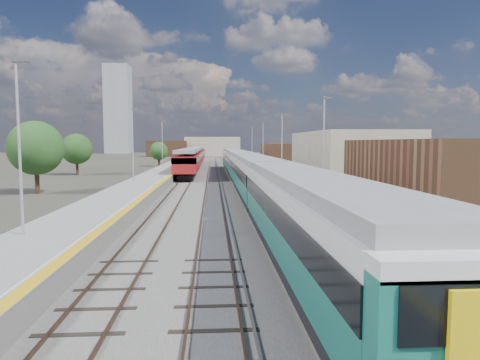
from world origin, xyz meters
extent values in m
plane|color=#47443A|center=(0.00, 50.00, 0.00)|extent=(320.00, 320.00, 0.00)
cube|color=#565451|center=(-2.25, 52.50, 0.03)|extent=(10.50, 155.00, 0.06)
cube|color=#4C3323|center=(0.78, 55.00, 0.11)|extent=(0.07, 160.00, 0.14)
cube|color=#4C3323|center=(2.22, 55.00, 0.11)|extent=(0.07, 160.00, 0.14)
cube|color=#4C3323|center=(-2.72, 55.00, 0.11)|extent=(0.07, 160.00, 0.14)
cube|color=#4C3323|center=(-1.28, 55.00, 0.11)|extent=(0.07, 160.00, 0.14)
cube|color=#4C3323|center=(-6.22, 55.00, 0.11)|extent=(0.07, 160.00, 0.14)
cube|color=#4C3323|center=(-4.78, 55.00, 0.11)|extent=(0.07, 160.00, 0.14)
cube|color=gray|center=(0.45, 55.00, 0.10)|extent=(0.08, 160.00, 0.10)
cube|color=gray|center=(-0.95, 55.00, 0.10)|extent=(0.08, 160.00, 0.10)
cube|color=slate|center=(5.25, 52.50, 0.50)|extent=(4.70, 155.00, 1.00)
cube|color=gray|center=(5.25, 52.50, 1.00)|extent=(4.70, 155.00, 0.03)
cube|color=gold|center=(3.15, 52.50, 1.02)|extent=(0.40, 155.00, 0.01)
cube|color=gray|center=(7.45, 52.50, 1.60)|extent=(0.06, 155.00, 1.20)
cylinder|color=#9EA0A3|center=(6.60, 22.00, 4.77)|extent=(0.12, 0.12, 7.50)
cube|color=#4C4C4F|center=(6.85, 22.00, 8.42)|extent=(0.70, 0.18, 0.14)
cylinder|color=#9EA0A3|center=(6.60, 42.00, 4.77)|extent=(0.12, 0.12, 7.50)
cube|color=#4C4C4F|center=(6.85, 42.00, 8.42)|extent=(0.70, 0.18, 0.14)
cylinder|color=#9EA0A3|center=(6.60, 62.00, 4.77)|extent=(0.12, 0.12, 7.50)
cube|color=#4C4C4F|center=(6.85, 62.00, 8.42)|extent=(0.70, 0.18, 0.14)
cylinder|color=#9EA0A3|center=(6.60, 82.00, 4.77)|extent=(0.12, 0.12, 7.50)
cube|color=#4C4C4F|center=(6.85, 82.00, 8.42)|extent=(0.70, 0.18, 0.14)
cube|color=slate|center=(-9.05, 52.50, 0.50)|extent=(4.30, 155.00, 1.00)
cube|color=gray|center=(-9.05, 52.50, 1.00)|extent=(4.30, 155.00, 0.03)
cube|color=gold|center=(-7.15, 52.50, 1.02)|extent=(0.45, 155.00, 0.01)
cube|color=silver|center=(-7.50, 52.50, 1.03)|extent=(0.08, 155.00, 0.01)
cylinder|color=#9EA0A3|center=(-10.20, 8.00, 4.77)|extent=(0.12, 0.12, 7.50)
cube|color=#4C4C4F|center=(-9.95, 8.00, 8.42)|extent=(0.70, 0.18, 0.14)
cylinder|color=#9EA0A3|center=(-10.20, 34.00, 4.77)|extent=(0.12, 0.12, 7.50)
cube|color=#4C4C4F|center=(-9.95, 34.00, 8.42)|extent=(0.70, 0.18, 0.14)
cylinder|color=#9EA0A3|center=(-10.20, 60.00, 4.77)|extent=(0.12, 0.12, 7.50)
cube|color=#4C4C4F|center=(-9.95, 60.00, 8.42)|extent=(0.70, 0.18, 0.14)
cube|color=brown|center=(14.00, 18.00, 2.60)|extent=(9.00, 16.00, 5.20)
cube|color=#9F907F|center=(16.00, 45.00, 3.20)|extent=(11.00, 22.00, 6.40)
cube|color=brown|center=(13.00, 78.00, 2.40)|extent=(8.00, 18.00, 4.80)
cube|color=#9F907F|center=(-2.00, 150.00, 3.50)|extent=(20.00, 14.00, 7.00)
cube|color=brown|center=(-18.00, 145.00, 2.80)|extent=(14.00, 12.00, 5.60)
cube|color=gray|center=(-45.00, 190.00, 20.00)|extent=(11.00, 11.00, 40.00)
cube|color=black|center=(1.50, 4.82, 0.89)|extent=(2.75, 19.74, 0.47)
cube|color=#12604E|center=(1.50, 4.82, 1.70)|extent=(2.85, 19.74, 1.15)
cube|color=black|center=(1.50, 4.82, 2.61)|extent=(2.92, 19.74, 0.79)
cube|color=silver|center=(1.50, 4.82, 3.24)|extent=(2.85, 19.74, 0.49)
cube|color=gray|center=(1.50, 4.82, 3.66)|extent=(2.53, 19.74, 0.40)
cube|color=black|center=(1.50, 25.06, 0.89)|extent=(2.75, 19.74, 0.47)
cube|color=#12604E|center=(1.50, 25.06, 1.70)|extent=(2.85, 19.74, 1.15)
cube|color=black|center=(1.50, 25.06, 2.61)|extent=(2.92, 19.74, 0.79)
cube|color=silver|center=(1.50, 25.06, 3.24)|extent=(2.85, 19.74, 0.49)
cube|color=gray|center=(1.50, 25.06, 3.66)|extent=(2.53, 19.74, 0.40)
cube|color=black|center=(1.50, 45.30, 0.89)|extent=(2.75, 19.74, 0.47)
cube|color=#12604E|center=(1.50, 45.30, 1.70)|extent=(2.85, 19.74, 1.15)
cube|color=black|center=(1.50, 45.30, 2.61)|extent=(2.92, 19.74, 0.79)
cube|color=silver|center=(1.50, 45.30, 3.24)|extent=(2.85, 19.74, 0.49)
cube|color=gray|center=(1.50, 45.30, 3.66)|extent=(2.53, 19.74, 0.40)
cube|color=black|center=(1.50, 65.54, 0.89)|extent=(2.75, 19.74, 0.47)
cube|color=#12604E|center=(1.50, 65.54, 1.70)|extent=(2.85, 19.74, 1.15)
cube|color=black|center=(1.50, 65.54, 2.61)|extent=(2.92, 19.74, 0.79)
cube|color=silver|center=(1.50, 65.54, 3.24)|extent=(2.85, 19.74, 0.49)
cube|color=gray|center=(1.50, 65.54, 3.66)|extent=(2.53, 19.74, 0.40)
cube|color=#12604E|center=(1.50, -5.31, 2.18)|extent=(2.83, 0.61, 2.13)
cube|color=black|center=(-5.50, 51.75, 0.51)|extent=(2.05, 17.40, 0.71)
cube|color=maroon|center=(-5.50, 51.75, 2.21)|extent=(3.02, 20.47, 2.15)
cube|color=black|center=(-5.50, 51.75, 2.75)|extent=(3.08, 20.47, 0.75)
cube|color=gray|center=(-5.50, 51.75, 3.82)|extent=(2.69, 20.47, 0.43)
cube|color=black|center=(-5.50, 72.71, 0.51)|extent=(2.05, 17.40, 0.71)
cube|color=maroon|center=(-5.50, 72.71, 2.21)|extent=(3.02, 20.47, 2.15)
cube|color=black|center=(-5.50, 72.71, 2.75)|extent=(3.08, 20.47, 0.75)
cube|color=gray|center=(-5.50, 72.71, 3.82)|extent=(2.69, 20.47, 0.43)
cube|color=black|center=(-5.50, 93.68, 0.51)|extent=(2.05, 17.40, 0.71)
cube|color=maroon|center=(-5.50, 93.68, 2.21)|extent=(3.02, 20.47, 2.15)
cube|color=black|center=(-5.50, 93.68, 2.75)|extent=(3.08, 20.47, 0.75)
cube|color=gray|center=(-5.50, 93.68, 3.82)|extent=(2.69, 20.47, 0.43)
cylinder|color=#382619|center=(-19.08, 31.84, 1.24)|extent=(0.44, 0.44, 2.48)
sphere|color=#20471B|center=(-19.08, 31.84, 4.48)|extent=(5.24, 5.24, 5.24)
cylinder|color=#382619|center=(-22.81, 56.34, 1.11)|extent=(0.44, 0.44, 2.22)
sphere|color=#20471B|center=(-22.81, 56.34, 4.02)|extent=(4.70, 4.70, 4.70)
cylinder|color=#382619|center=(-13.24, 79.60, 0.90)|extent=(0.44, 0.44, 1.80)
sphere|color=#20471B|center=(-13.24, 79.60, 3.24)|extent=(3.79, 3.79, 3.79)
cylinder|color=#382619|center=(23.42, 58.22, 1.08)|extent=(0.44, 0.44, 2.16)
sphere|color=#20471B|center=(23.42, 58.22, 3.90)|extent=(4.56, 4.56, 4.56)
camera|label=1|loc=(-2.02, -10.74, 5.00)|focal=32.00mm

